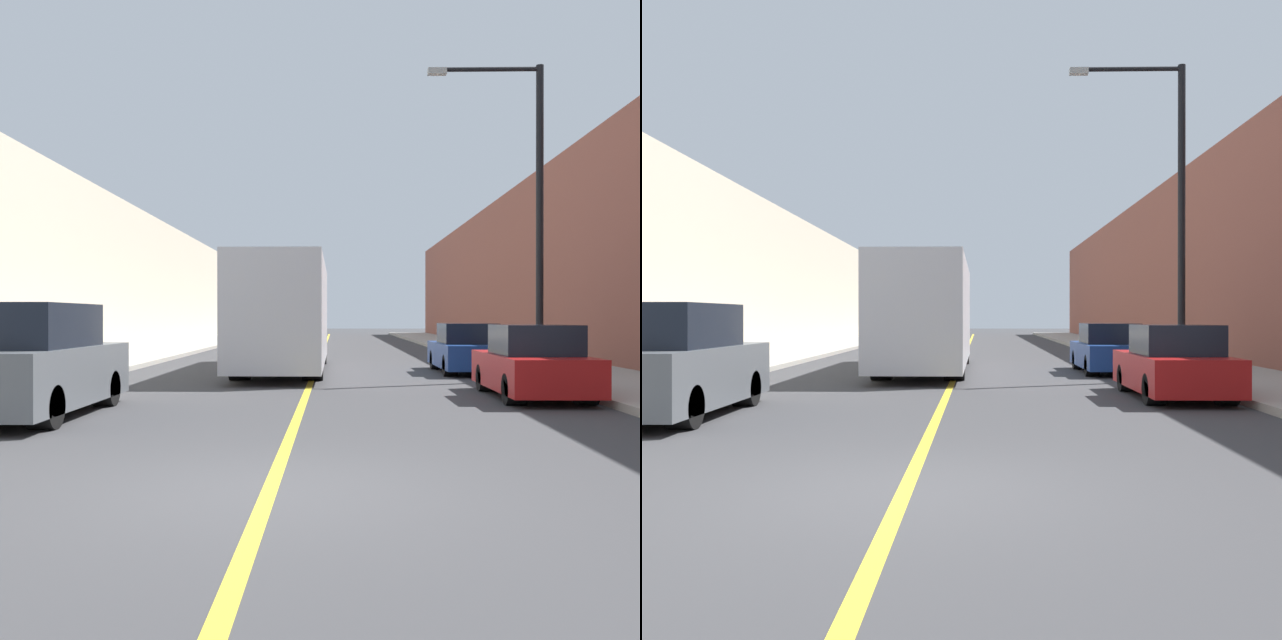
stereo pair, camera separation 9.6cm
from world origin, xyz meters
TOP-DOWN VIEW (x-y plane):
  - ground_plane at (0.00, 0.00)m, footprint 200.00×200.00m
  - sidewalk_left at (-7.61, 30.00)m, footprint 3.59×72.00m
  - sidewalk_right at (7.61, 30.00)m, footprint 3.59×72.00m
  - building_row_left at (-11.40, 30.00)m, footprint 4.00×72.00m
  - building_row_right at (11.40, 30.00)m, footprint 4.00×72.00m
  - road_center_line at (0.00, 30.00)m, footprint 0.16×72.00m
  - bus at (-0.95, 16.31)m, footprint 2.52×11.29m
  - parked_suv_left at (-4.52, 5.39)m, footprint 1.88×4.82m
  - car_right_near at (4.80, 8.55)m, footprint 1.76×4.34m
  - car_right_mid at (4.64, 15.68)m, footprint 1.78×4.64m
  - street_lamp_right at (5.84, 12.84)m, footprint 3.09×0.24m

SIDE VIEW (x-z plane):
  - ground_plane at x=0.00m, z-range 0.00..0.00m
  - road_center_line at x=0.00m, z-range 0.00..0.01m
  - sidewalk_left at x=-7.61m, z-range 0.00..0.16m
  - sidewalk_right at x=7.61m, z-range 0.00..0.16m
  - car_right_mid at x=4.64m, z-range -0.07..1.44m
  - car_right_near at x=4.80m, z-range -0.08..1.47m
  - parked_suv_left at x=-4.52m, z-range -0.07..1.87m
  - bus at x=-0.95m, z-range 0.11..3.52m
  - building_row_left at x=-11.40m, z-range 0.00..7.26m
  - building_row_right at x=11.40m, z-range 0.00..8.09m
  - street_lamp_right at x=5.84m, z-range 0.76..9.05m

